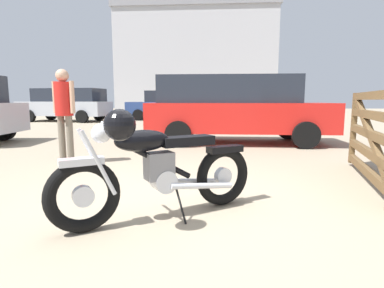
{
  "coord_description": "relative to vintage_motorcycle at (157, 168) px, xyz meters",
  "views": [
    {
      "loc": [
        0.36,
        -3.2,
        1.13
      ],
      "look_at": [
        0.2,
        0.57,
        0.58
      ],
      "focal_mm": 28.51,
      "sensor_mm": 36.0,
      "label": 1
    }
  ],
  "objects": [
    {
      "name": "timber_gate",
      "position": [
        2.61,
        1.12,
        0.21
      ],
      "size": [
        0.78,
        2.49,
        1.6
      ],
      "rotation": [
        0.0,
        0.0,
        1.31
      ],
      "color": "brown",
      "rests_on": "ground_plane"
    },
    {
      "name": "industrial_building",
      "position": [
        -0.39,
        29.74,
        4.45
      ],
      "size": [
        15.09,
        11.1,
        19.46
      ],
      "rotation": [
        0.0,
        0.0,
        -0.03
      ],
      "color": "#B2B2B7",
      "rests_on": "ground_plane"
    },
    {
      "name": "dark_sedan_left",
      "position": [
        1.22,
        5.33,
        0.45
      ],
      "size": [
        4.76,
        2.1,
        1.74
      ],
      "rotation": [
        0.0,
        0.0,
        -0.03
      ],
      "color": "black",
      "rests_on": "ground_plane"
    },
    {
      "name": "vintage_motorcycle",
      "position": [
        0.0,
        0.0,
        0.0
      ],
      "size": [
        1.83,
        1.21,
        1.07
      ],
      "rotation": [
        0.0,
        0.0,
        3.69
      ],
      "color": "black",
      "rests_on": "ground_plane"
    },
    {
      "name": "bystander",
      "position": [
        -2.02,
        2.46,
        0.53
      ],
      "size": [
        0.44,
        0.3,
        1.66
      ],
      "rotation": [
        0.0,
        0.0,
        4.39
      ],
      "color": "#706656",
      "rests_on": "ground_plane"
    },
    {
      "name": "red_hatchback_near",
      "position": [
        -1.99,
        15.1,
        0.34
      ],
      "size": [
        4.23,
        1.98,
        1.67
      ],
      "rotation": [
        0.0,
        0.0,
        0.02
      ],
      "color": "black",
      "rests_on": "ground_plane"
    },
    {
      "name": "ground_plane",
      "position": [
        0.09,
        0.42,
        -0.49
      ],
      "size": [
        80.0,
        80.0,
        0.0
      ],
      "primitive_type": "plane",
      "color": "gray"
    },
    {
      "name": "silver_sedan_mid",
      "position": [
        -6.97,
        13.32,
        0.45
      ],
      "size": [
        4.91,
        2.48,
        1.74
      ],
      "rotation": [
        0.0,
        0.0,
        3.0
      ],
      "color": "black",
      "rests_on": "ground_plane"
    },
    {
      "name": "blue_hatchback_right",
      "position": [
        0.96,
        12.52,
        0.34
      ],
      "size": [
        4.32,
        2.17,
        1.67
      ],
      "rotation": [
        0.0,
        0.0,
        3.06
      ],
      "color": "black",
      "rests_on": "ground_plane"
    }
  ]
}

